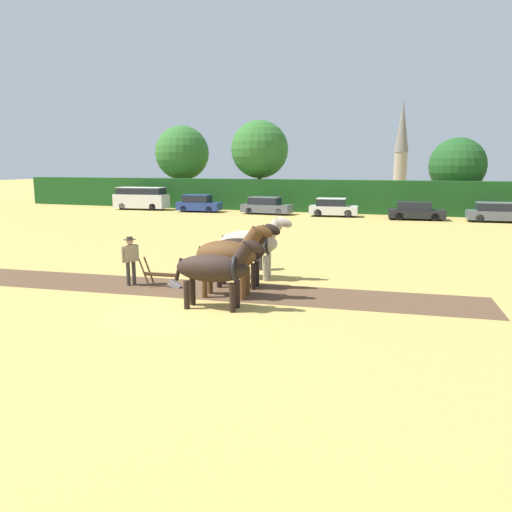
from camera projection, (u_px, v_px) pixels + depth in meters
ground_plane at (180, 312)px, 14.73m from camera, size 240.00×240.00×0.00m
plowed_furrow_strip at (136, 285)px, 18.01m from camera, size 24.33×4.98×0.01m
hedgerow at (356, 197)px, 45.35m from camera, size 72.64×1.58×3.00m
tree_far_left at (182, 153)px, 53.78m from camera, size 5.79×5.79×8.53m
tree_left at (260, 150)px, 49.66m from camera, size 5.71×5.71×8.73m
tree_center_left at (457, 166)px, 44.66m from camera, size 4.99×4.99×6.78m
church_spire at (401, 145)px, 76.59m from camera, size 2.18×2.18×14.14m
draft_horse_lead_left at (215, 268)px, 14.87m from camera, size 2.86×1.08×2.22m
draft_horse_lead_right at (229, 255)px, 16.19m from camera, size 2.73×1.19×2.48m
draft_horse_trail_left at (241, 251)px, 17.55m from camera, size 2.65×1.10×2.37m
draft_horse_trail_right at (251, 243)px, 18.88m from camera, size 2.96×1.22×2.47m
plow at (164, 279)px, 17.69m from camera, size 1.54×0.50×1.13m
farmer_at_plow at (130, 257)px, 17.89m from camera, size 0.44×0.62×1.76m
farmer_beside_team at (259, 249)px, 20.57m from camera, size 0.31×0.61×1.53m
parked_van at (141, 198)px, 49.06m from camera, size 5.36×2.56×2.20m
parked_car_left at (199, 204)px, 46.75m from camera, size 4.21×2.26×1.61m
parked_car_center_left at (266, 206)px, 44.50m from camera, size 4.53×1.95×1.53m
parked_car_center at (333, 208)px, 42.46m from camera, size 4.22×2.22×1.56m
parked_car_center_right at (415, 211)px, 39.83m from camera, size 4.54×2.30×1.43m
parked_car_right at (497, 213)px, 38.19m from camera, size 4.54×2.10×1.51m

